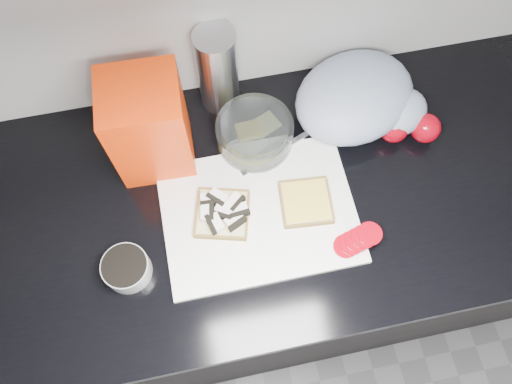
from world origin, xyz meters
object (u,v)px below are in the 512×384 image
cutting_board (259,213)px  bread_bag (149,126)px  glass_bowl (255,134)px  steel_canister (218,70)px

cutting_board → bread_bag: bread_bag is taller
cutting_board → glass_bowl: 0.18m
bread_bag → steel_canister: size_ratio=1.13×
glass_bowl → steel_canister: steel_canister is taller
cutting_board → steel_canister: (-0.03, 0.30, 0.10)m
glass_bowl → steel_canister: size_ratio=0.79×
cutting_board → glass_bowl: size_ratio=2.37×
cutting_board → bread_bag: size_ratio=1.66×
glass_bowl → bread_bag: bread_bag is taller
glass_bowl → bread_bag: bearing=176.7°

